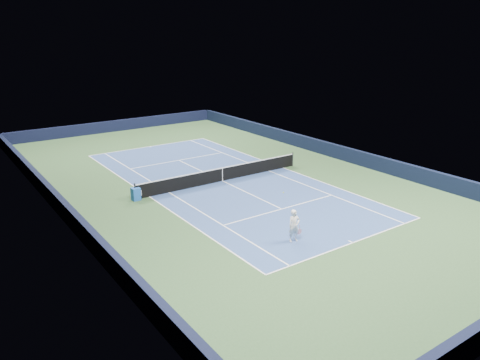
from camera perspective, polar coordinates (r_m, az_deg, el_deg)
ground at (r=32.43m, az=-2.16°, el=-0.12°), size 40.00×40.00×0.00m
wall_far at (r=49.60m, az=-14.82°, el=6.42°), size 22.00×0.35×1.10m
wall_right at (r=38.97m, az=11.33°, el=3.54°), size 0.35×40.00×1.10m
wall_left at (r=28.24m, az=-20.95°, el=-3.04°), size 0.35×40.00×1.10m
court_surface at (r=32.43m, az=-2.16°, el=-0.12°), size 10.97×23.77×0.01m
baseline_far at (r=42.52m, az=-10.94°, el=4.03°), size 10.97×0.08×0.00m
baseline_near at (r=24.04m, az=13.60°, el=-7.44°), size 10.97×0.08×0.00m
sideline_doubles_right at (r=35.56m, az=5.28°, el=1.50°), size 0.08×23.77×0.00m
sideline_doubles_left at (r=29.98m, az=-10.99°, el=-2.00°), size 0.08×23.77×0.00m
sideline_singles_right at (r=34.72m, az=3.55°, el=1.12°), size 0.08×23.77×0.00m
sideline_singles_left at (r=30.52m, az=-8.65°, el=-1.50°), size 0.08×23.77×0.00m
service_line_far at (r=37.73m, az=-7.46°, el=2.40°), size 8.23×0.08×0.00m
service_line_near at (r=27.59m, az=5.11°, el=-3.54°), size 8.23×0.08×0.00m
center_service_line at (r=32.43m, az=-2.16°, el=-0.11°), size 0.08×12.80×0.00m
center_mark_far at (r=42.39m, az=-10.85°, el=4.00°), size 0.08×0.30×0.00m
center_mark_near at (r=24.12m, az=13.33°, el=-7.32°), size 0.08×0.30×0.00m
tennis_net at (r=32.28m, az=-2.17°, el=0.73°), size 12.90×0.10×1.07m
sponsor_cube at (r=29.46m, az=-12.59°, el=-1.67°), size 0.58×0.48×0.80m
tennis_player at (r=23.35m, az=6.62°, el=-5.57°), size 0.80×1.28×2.30m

